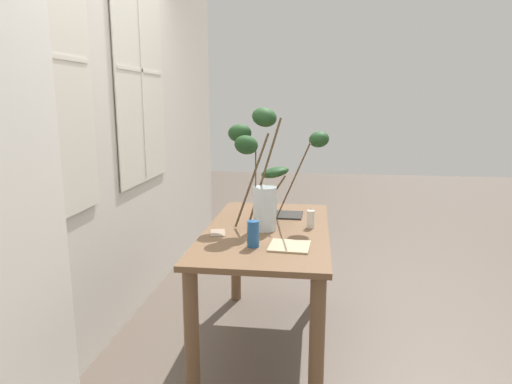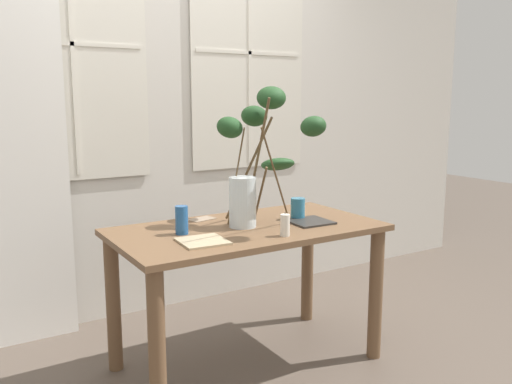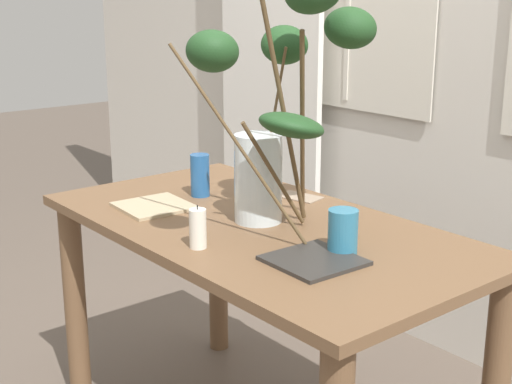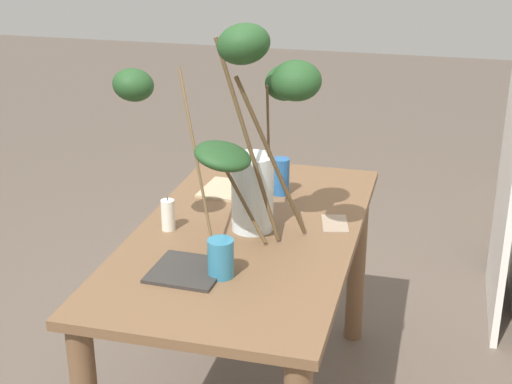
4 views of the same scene
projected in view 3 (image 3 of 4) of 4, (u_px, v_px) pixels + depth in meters
The scene contains 9 objects.
curtain_sheer_side at pixel (269, 51), 3.37m from camera, with size 0.68×0.03×2.30m, color white.
dining_table at pixel (259, 269), 2.20m from camera, with size 1.39×0.74×0.76m.
vase_with_branches at pixel (283, 101), 2.02m from camera, with size 0.40×0.69×0.75m.
drinking_glass_blue_left at pixel (200, 175), 2.43m from camera, with size 0.06×0.06×0.14m, color #235693.
drinking_glass_blue_right at pixel (343, 232), 1.90m from camera, with size 0.08×0.08×0.12m, color teal.
plate_square_left at pixel (154, 206), 2.31m from camera, with size 0.21×0.21×0.01m, color tan.
plate_square_right at pixel (314, 260), 1.85m from camera, with size 0.21×0.21×0.01m, color #2D2B28.
napkin_folded at pixel (299, 197), 2.43m from camera, with size 0.15×0.09×0.00m, color gray.
pillar_candle at pixel (198, 229), 1.94m from camera, with size 0.05×0.05×0.12m.
Camera 3 is at (1.58, -1.31, 1.43)m, focal length 51.32 mm.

